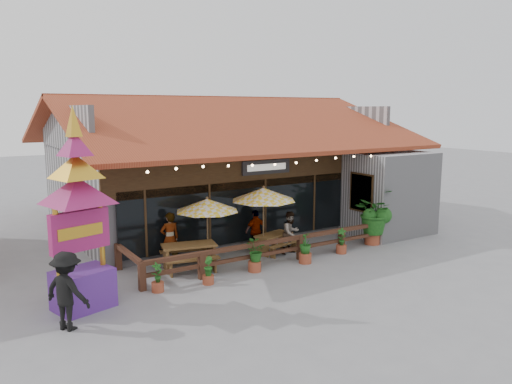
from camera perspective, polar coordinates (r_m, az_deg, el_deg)
ground at (r=19.24m, az=5.35°, el=-7.08°), size 100.00×100.00×0.00m
restaurant_building at (r=24.37m, az=-3.57°, el=1.75°), size 15.50×14.73×6.09m
patio_railing at (r=17.62m, az=0.04°, el=-6.51°), size 10.00×2.60×0.92m
umbrella_left at (r=17.63m, az=-5.60°, el=-1.53°), size 2.38×2.38×2.43m
umbrella_right at (r=18.66m, az=0.86°, el=-0.29°), size 2.78×2.78×2.64m
picnic_table_left at (r=17.45m, az=-7.65°, el=-6.83°), size 2.13×1.94×0.88m
picnic_table_right at (r=19.29m, az=2.02°, el=-5.49°), size 1.78×1.63×0.73m
thai_sign_tower at (r=14.16m, az=-19.72°, el=-0.43°), size 2.73×2.73×5.99m
tropical_plant at (r=20.80m, az=13.25°, el=-2.35°), size 2.17×2.14×2.27m
diner_a at (r=17.95m, az=-9.82°, el=-5.25°), size 0.69×0.46×1.89m
diner_b at (r=19.06m, az=3.99°, el=-4.66°), size 0.90×0.76×1.64m
diner_c at (r=19.45m, az=-0.01°, el=-4.40°), size 0.95×0.42×1.60m
pedestrian at (r=13.47m, az=-20.80°, el=-10.52°), size 1.35×1.49×2.00m
planter_a at (r=15.56m, az=-11.19°, el=-9.78°), size 0.37×0.37×0.92m
planter_b at (r=15.96m, az=-5.50°, el=-9.07°), size 0.36×0.37×0.89m
planter_c at (r=17.01m, az=-0.16°, el=-7.09°), size 0.86×0.88×1.09m
planter_d at (r=18.03m, az=5.65°, el=-6.44°), size 0.59×0.59×1.12m
planter_e at (r=19.44m, az=9.73°, el=-5.73°), size 0.42×0.41×0.99m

